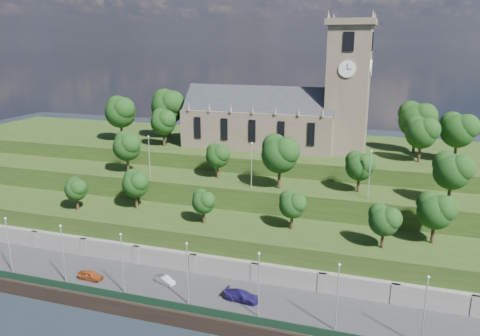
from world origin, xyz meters
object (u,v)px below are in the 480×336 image
(church, at_px, (282,113))
(car_middle, at_px, (165,280))
(car_right, at_px, (242,296))
(car_left, at_px, (91,275))

(church, relative_size, car_middle, 11.15)
(car_right, bearing_deg, car_left, 98.16)
(car_left, distance_m, car_middle, 11.58)
(car_right, bearing_deg, church, 10.63)
(church, distance_m, car_middle, 44.92)
(car_left, relative_size, car_middle, 1.16)
(church, bearing_deg, car_middle, -102.01)
(car_left, distance_m, car_right, 23.73)
(car_left, bearing_deg, car_middle, -75.97)
(car_middle, distance_m, car_right, 12.39)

